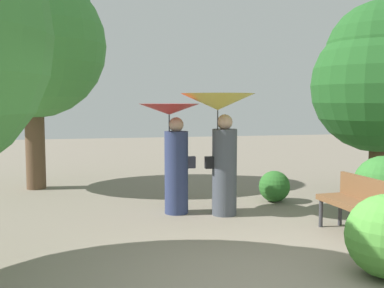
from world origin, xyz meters
name	(u,v)px	position (x,y,z in m)	size (l,w,h in m)	color
person_left	(173,143)	(-0.44, 3.39, 1.21)	(1.03, 1.03, 1.88)	navy
person_right	(220,128)	(0.31, 3.10, 1.47)	(1.23, 1.23, 2.05)	#474C56
park_bench	(364,202)	(1.91, 1.40, 0.51)	(0.59, 1.53, 0.83)	#38383D
tree_near_left	(32,32)	(-2.99, 6.26, 3.39)	(3.15, 3.15, 5.21)	brown
tree_near_right	(379,76)	(3.79, 3.88, 2.42)	(2.65, 2.65, 3.88)	#4C3823
bush_path_left	(384,187)	(2.92, 2.37, 0.51)	(1.03, 1.03, 1.03)	#387F33
bush_behind_bench	(274,186)	(1.61, 3.86, 0.30)	(0.59, 0.59, 0.59)	#2D6B28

